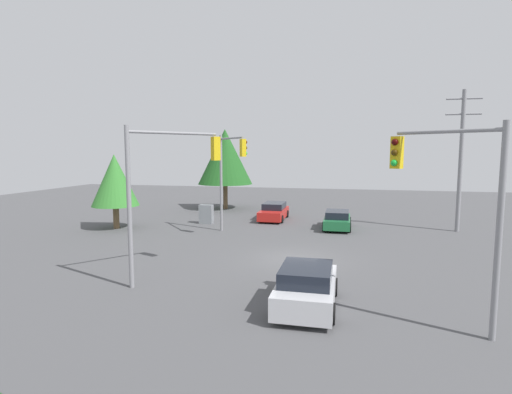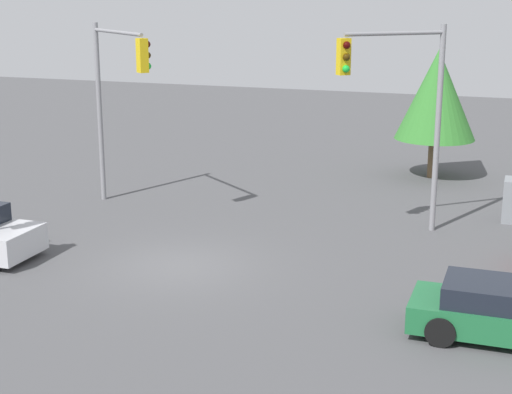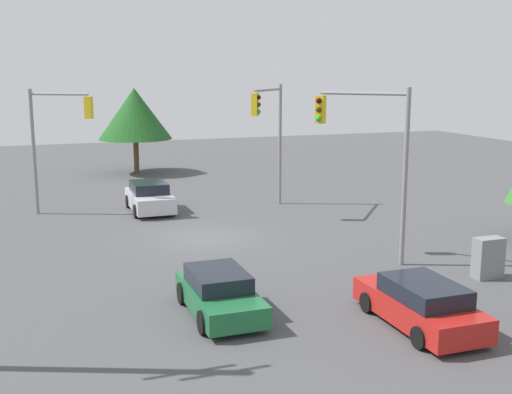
{
  "view_description": "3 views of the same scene",
  "coord_description": "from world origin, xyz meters",
  "px_view_note": "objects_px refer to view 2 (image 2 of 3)",
  "views": [
    {
      "loc": [
        -2.55,
        19.58,
        5.35
      ],
      "look_at": [
        2.03,
        -0.36,
        3.06
      ],
      "focal_mm": 28.0,
      "sensor_mm": 36.0,
      "label": 1
    },
    {
      "loc": [
        -18.82,
        -8.94,
        7.48
      ],
      "look_at": [
        0.58,
        -2.08,
        2.04
      ],
      "focal_mm": 55.0,
      "sensor_mm": 36.0,
      "label": 2
    },
    {
      "loc": [
        -6.94,
        -25.95,
        7.04
      ],
      "look_at": [
        1.78,
        -1.51,
        1.95
      ],
      "focal_mm": 45.0,
      "sensor_mm": 36.0,
      "label": 3
    }
  ],
  "objects_px": {
    "sedan_green": "(501,312)",
    "traffic_signal_cross": "(116,84)",
    "electrical_cabinet": "(512,200)",
    "traffic_signal_aux": "(402,95)"
  },
  "relations": [
    {
      "from": "traffic_signal_cross",
      "to": "traffic_signal_aux",
      "type": "distance_m",
      "value": 9.67
    },
    {
      "from": "sedan_green",
      "to": "traffic_signal_aux",
      "type": "bearing_deg",
      "value": -153.23
    },
    {
      "from": "traffic_signal_cross",
      "to": "electrical_cabinet",
      "type": "bearing_deg",
      "value": 52.22
    },
    {
      "from": "electrical_cabinet",
      "to": "traffic_signal_cross",
      "type": "bearing_deg",
      "value": 103.31
    },
    {
      "from": "sedan_green",
      "to": "traffic_signal_aux",
      "type": "relative_size",
      "value": 0.62
    },
    {
      "from": "traffic_signal_aux",
      "to": "electrical_cabinet",
      "type": "relative_size",
      "value": 4.54
    },
    {
      "from": "sedan_green",
      "to": "traffic_signal_cross",
      "type": "distance_m",
      "value": 15.17
    },
    {
      "from": "electrical_cabinet",
      "to": "sedan_green",
      "type": "bearing_deg",
      "value": -179.35
    },
    {
      "from": "traffic_signal_aux",
      "to": "traffic_signal_cross",
      "type": "bearing_deg",
      "value": -39.75
    },
    {
      "from": "traffic_signal_cross",
      "to": "traffic_signal_aux",
      "type": "bearing_deg",
      "value": 40.2
    }
  ]
}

